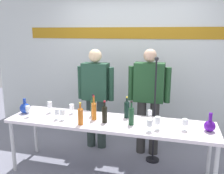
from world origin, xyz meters
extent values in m
plane|color=slate|center=(0.00, 0.00, 0.00)|extent=(10.00, 10.00, 0.00)
cube|color=silver|center=(0.00, 1.53, 1.50)|extent=(5.70, 0.10, 3.00)
cube|color=#B47A19|center=(0.00, 1.47, 1.86)|extent=(3.99, 0.01, 0.20)
cube|color=white|center=(0.00, 0.00, 0.73)|extent=(2.70, 0.65, 0.04)
cylinder|color=silver|center=(-1.29, -0.28, 0.36)|extent=(0.05, 0.05, 0.71)
cylinder|color=silver|center=(-1.29, 0.28, 0.36)|extent=(0.05, 0.05, 0.71)
cylinder|color=silver|center=(1.29, 0.28, 0.36)|extent=(0.05, 0.05, 0.71)
sphere|color=#19379F|center=(-1.24, -0.01, 0.83)|extent=(0.15, 0.15, 0.15)
cylinder|color=#19379F|center=(-1.24, -0.01, 0.93)|extent=(0.04, 0.04, 0.08)
sphere|color=#4D1093|center=(1.22, -0.01, 0.82)|extent=(0.13, 0.13, 0.13)
cylinder|color=#4D1093|center=(1.22, -0.01, 0.93)|extent=(0.04, 0.04, 0.10)
cylinder|color=#293632|center=(-0.52, 0.71, 0.41)|extent=(0.14, 0.14, 0.82)
cylinder|color=#293632|center=(-0.33, 0.71, 0.41)|extent=(0.14, 0.14, 0.82)
cube|color=#1F4232|center=(-0.42, 0.71, 1.12)|extent=(0.41, 0.22, 0.59)
cylinder|color=#1F4232|center=(-0.68, 0.71, 1.09)|extent=(0.09, 0.09, 0.53)
cylinder|color=#1F4232|center=(-0.17, 0.71, 1.09)|extent=(0.09, 0.09, 0.53)
sphere|color=beige|center=(-0.42, 0.71, 1.52)|extent=(0.21, 0.21, 0.21)
cylinder|color=#323130|center=(0.32, 0.71, 0.43)|extent=(0.14, 0.14, 0.86)
cylinder|color=#323130|center=(0.52, 0.71, 0.43)|extent=(0.14, 0.14, 0.86)
cube|color=#1E4626|center=(0.42, 0.71, 1.15)|extent=(0.44, 0.22, 0.59)
cylinder|color=#1E4626|center=(0.15, 0.71, 1.12)|extent=(0.09, 0.09, 0.53)
cylinder|color=#1E4626|center=(0.70, 0.71, 1.12)|extent=(0.09, 0.09, 0.53)
sphere|color=#D7A88C|center=(0.42, 0.71, 1.55)|extent=(0.19, 0.19, 0.19)
cylinder|color=black|center=(-0.04, -0.06, 0.86)|extent=(0.07, 0.07, 0.21)
cone|color=black|center=(-0.04, -0.06, 0.97)|extent=(0.07, 0.07, 0.03)
cylinder|color=black|center=(-0.04, -0.06, 0.99)|extent=(0.02, 0.02, 0.07)
cylinder|color=#AE1827|center=(-0.04, -0.06, 1.03)|extent=(0.03, 0.03, 0.02)
cylinder|color=#CA651E|center=(-0.31, -0.21, 0.86)|extent=(0.07, 0.07, 0.20)
cone|color=#CA651E|center=(-0.31, -0.21, 0.97)|extent=(0.07, 0.07, 0.03)
cylinder|color=#CA651E|center=(-0.31, -0.21, 0.99)|extent=(0.03, 0.03, 0.07)
cylinder|color=gold|center=(-0.31, -0.21, 1.03)|extent=(0.03, 0.03, 0.02)
cylinder|color=#CA6A1D|center=(-0.20, 0.00, 0.86)|extent=(0.07, 0.07, 0.22)
cone|color=#CA6A1D|center=(-0.20, 0.00, 0.99)|extent=(0.07, 0.07, 0.03)
cylinder|color=#CA6A1D|center=(-0.20, 0.00, 1.02)|extent=(0.02, 0.02, 0.09)
cylinder|color=#A8251E|center=(-0.20, 0.00, 1.07)|extent=(0.03, 0.03, 0.02)
cylinder|color=#194025|center=(0.30, -0.05, 0.86)|extent=(0.07, 0.07, 0.21)
cone|color=#194025|center=(0.30, -0.05, 0.98)|extent=(0.07, 0.07, 0.03)
cylinder|color=#194025|center=(0.30, -0.05, 1.01)|extent=(0.02, 0.02, 0.08)
cylinder|color=black|center=(0.30, -0.05, 1.05)|extent=(0.03, 0.03, 0.02)
cylinder|color=black|center=(0.20, 0.18, 0.86)|extent=(0.07, 0.07, 0.22)
cone|color=black|center=(0.20, 0.18, 0.98)|extent=(0.07, 0.07, 0.03)
cylinder|color=black|center=(0.20, 0.18, 1.00)|extent=(0.02, 0.02, 0.06)
cylinder|color=gold|center=(0.20, 0.18, 1.04)|extent=(0.03, 0.03, 0.02)
cylinder|color=#203A19|center=(-0.26, 0.13, 0.86)|extent=(0.07, 0.07, 0.22)
cone|color=#203A19|center=(-0.26, 0.13, 0.98)|extent=(0.07, 0.07, 0.03)
cylinder|color=#203A19|center=(-0.26, 0.13, 1.01)|extent=(0.02, 0.02, 0.08)
cylinder|color=black|center=(-0.26, 0.13, 1.05)|extent=(0.03, 0.03, 0.02)
cylinder|color=white|center=(-1.10, -0.14, 0.76)|extent=(0.05, 0.05, 0.00)
cylinder|color=white|center=(-1.10, -0.14, 0.79)|extent=(0.01, 0.01, 0.07)
cylinder|color=white|center=(-1.10, -0.14, 0.87)|extent=(0.06, 0.06, 0.08)
cylinder|color=white|center=(-0.59, 0.14, 0.76)|extent=(0.06, 0.06, 0.00)
cylinder|color=white|center=(-0.59, 0.14, 0.78)|extent=(0.01, 0.01, 0.06)
cylinder|color=white|center=(-0.59, 0.14, 0.85)|extent=(0.07, 0.07, 0.08)
cylinder|color=white|center=(-0.60, -0.12, 0.76)|extent=(0.06, 0.06, 0.00)
cylinder|color=white|center=(-0.60, -0.12, 0.79)|extent=(0.01, 0.01, 0.07)
cylinder|color=white|center=(-0.60, -0.12, 0.86)|extent=(0.07, 0.07, 0.07)
cylinder|color=white|center=(-0.91, 0.10, 0.76)|extent=(0.05, 0.05, 0.00)
cylinder|color=white|center=(-0.91, 0.10, 0.79)|extent=(0.01, 0.01, 0.07)
cylinder|color=white|center=(-0.91, 0.10, 0.87)|extent=(0.07, 0.07, 0.09)
cylinder|color=white|center=(-0.68, -0.12, 0.76)|extent=(0.06, 0.06, 0.00)
cylinder|color=white|center=(-0.68, -0.12, 0.79)|extent=(0.01, 0.01, 0.07)
cylinder|color=white|center=(-0.68, -0.12, 0.86)|extent=(0.06, 0.06, 0.08)
cylinder|color=white|center=(0.94, -0.06, 0.76)|extent=(0.05, 0.05, 0.00)
cylinder|color=white|center=(0.94, -0.06, 0.79)|extent=(0.01, 0.01, 0.07)
cylinder|color=white|center=(0.94, -0.06, 0.86)|extent=(0.07, 0.07, 0.07)
cylinder|color=white|center=(0.51, 0.18, 0.76)|extent=(0.06, 0.06, 0.00)
cylinder|color=white|center=(0.51, 0.18, 0.79)|extent=(0.01, 0.01, 0.06)
cylinder|color=white|center=(0.51, 0.18, 0.85)|extent=(0.06, 0.06, 0.07)
cylinder|color=white|center=(0.55, -0.20, 0.76)|extent=(0.05, 0.05, 0.00)
cylinder|color=white|center=(0.55, -0.20, 0.79)|extent=(0.01, 0.01, 0.07)
cylinder|color=white|center=(0.55, -0.20, 0.86)|extent=(0.07, 0.07, 0.08)
cylinder|color=white|center=(0.63, -0.12, 0.76)|extent=(0.05, 0.05, 0.00)
cylinder|color=white|center=(0.63, -0.12, 0.79)|extent=(0.01, 0.01, 0.07)
cylinder|color=white|center=(0.63, -0.12, 0.87)|extent=(0.07, 0.07, 0.09)
cylinder|color=black|center=(0.54, 0.49, 0.01)|extent=(0.20, 0.20, 0.02)
cylinder|color=black|center=(0.54, 0.49, 0.75)|extent=(0.02, 0.02, 1.50)
sphere|color=#232328|center=(0.54, 0.49, 1.53)|extent=(0.06, 0.06, 0.06)
camera|label=1|loc=(0.82, -2.87, 1.89)|focal=38.98mm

